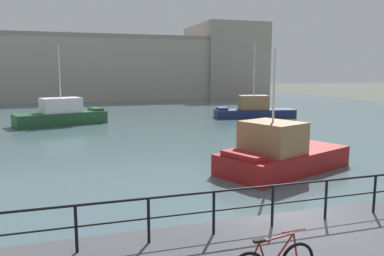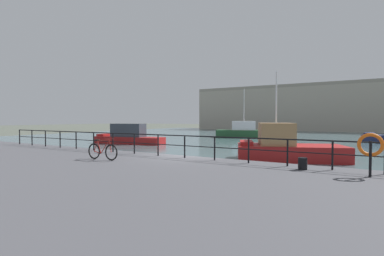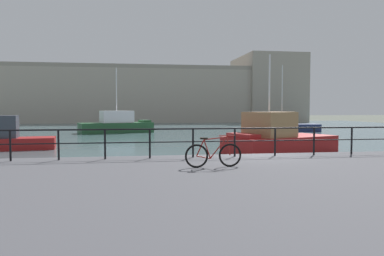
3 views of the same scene
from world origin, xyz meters
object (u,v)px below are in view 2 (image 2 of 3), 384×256
mooring_bollard (303,164)px  moored_small_launch (128,136)px  harbor_building (345,107)px  parked_bicycle (102,151)px  life_ring_stand (371,146)px  moored_cabin_cruiser (244,131)px  moored_red_daysailer (286,147)px

mooring_bollard → moored_small_launch: bearing=148.6°
harbor_building → parked_bicycle: size_ratio=31.61×
mooring_bollard → life_ring_stand: (2.07, -0.24, 0.75)m
moored_cabin_cruiser → mooring_bollard: size_ratio=18.39×
harbor_building → life_ring_stand: size_ratio=40.07×
moored_red_daysailer → moored_cabin_cruiser: size_ratio=0.90×
moored_red_daysailer → parked_bicycle: 11.54m
mooring_bollard → life_ring_stand: bearing=-6.6°
moored_red_daysailer → life_ring_stand: moored_red_daysailer is taller
moored_small_launch → moored_red_daysailer: bearing=158.7°
moored_red_daysailer → moored_cabin_cruiser: moored_cabin_cruiser is taller
moored_small_launch → life_ring_stand: life_ring_stand is taller
moored_red_daysailer → parked_bicycle: (-5.94, -9.89, 0.38)m
moored_small_launch → moored_red_daysailer: size_ratio=1.13×
harbor_building → moored_red_daysailer: harbor_building is taller
life_ring_stand → moored_cabin_cruiser: bearing=117.2°
parked_bicycle → moored_small_launch: bearing=126.8°
mooring_bollard → moored_red_daysailer: bearing=106.2°
life_ring_stand → mooring_bollard: bearing=173.4°
harbor_building → mooring_bollard: harbor_building is taller
life_ring_stand → harbor_building: bearing=92.8°
harbor_building → moored_red_daysailer: (-1.38, -52.93, -4.40)m
moored_cabin_cruiser → mooring_bollard: 30.61m
harbor_building → moored_cabin_cruiser: 35.16m
moored_small_launch → moored_cabin_cruiser: 17.52m
harbor_building → moored_small_launch: (-18.88, -48.83, -4.43)m
moored_cabin_cruiser → life_ring_stand: moored_cabin_cruiser is taller
moored_small_launch → mooring_bollard: bearing=140.5°
moored_red_daysailer → life_ring_stand: 9.36m
moored_cabin_cruiser → life_ring_stand: (14.50, -28.21, 0.90)m
harbor_building → mooring_bollard: size_ratio=127.21×
harbor_building → moored_red_daysailer: size_ratio=7.69×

